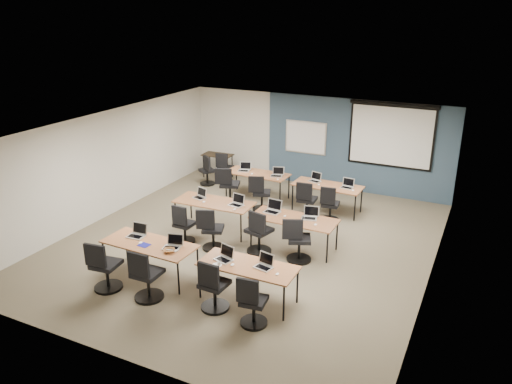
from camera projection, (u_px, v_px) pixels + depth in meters
The scene contains 58 objects.
floor at pixel (248, 242), 11.53m from camera, with size 8.00×9.00×0.02m, color #6B6354.
ceiling at pixel (248, 128), 10.60m from camera, with size 8.00×9.00×0.02m, color white.
wall_back at pixel (316, 141), 14.86m from camera, with size 8.00×0.04×2.70m, color beige.
wall_front at pixel (109, 281), 7.27m from camera, with size 8.00×0.04×2.70m, color beige.
wall_left at pixel (108, 164), 12.70m from camera, with size 0.04×9.00×2.70m, color beige.
wall_right at pixel (437, 219), 9.43m from camera, with size 0.04×9.00×2.70m, color beige.
blue_accent_panel at pixel (357, 146), 14.32m from camera, with size 5.50×0.04×2.70m, color #3D5977.
whiteboard at pixel (306, 138), 14.89m from camera, with size 1.28×0.03×0.98m.
projector_screen at pixel (391, 132), 13.69m from camera, with size 2.40×0.10×1.82m.
training_table_front_left at pixel (149, 245), 9.85m from camera, with size 1.91×0.80×0.73m.
training_table_front_right at pixel (248, 267), 9.02m from camera, with size 1.81×0.75×0.73m.
training_table_mid_left at pixel (214, 203), 11.95m from camera, with size 1.91×0.80×0.73m.
training_table_mid_right at pixel (294, 220), 11.02m from camera, with size 1.91×0.80×0.73m.
training_table_back_left at pixel (257, 175), 14.02m from camera, with size 1.80×0.75×0.73m.
training_table_back_right at pixel (327, 187), 13.06m from camera, with size 1.81×0.76×0.73m.
laptop_0 at pixel (137, 233), 10.12m from camera, with size 0.34×0.29×0.26m.
mouse_0 at pixel (140, 243), 9.82m from camera, with size 0.06×0.10×0.04m, color white.
task_chair_0 at pixel (104, 270), 9.45m from camera, with size 0.54×0.54×1.02m.
laptop_1 at pixel (173, 244), 9.65m from camera, with size 0.33×0.28×0.25m.
mouse_1 at pixel (175, 251), 9.50m from camera, with size 0.06×0.10×0.04m, color white.
task_chair_1 at pixel (146, 279), 9.13m from camera, with size 0.55×0.55×1.02m.
laptop_2 at pixel (225, 256), 9.19m from camera, with size 0.33×0.28×0.25m.
mouse_2 at pixel (232, 265), 8.99m from camera, with size 0.06×0.10×0.04m, color white.
task_chair_2 at pixel (213, 289), 8.82m from camera, with size 0.52×0.52×1.00m.
laptop_3 at pixel (264, 264), 8.92m from camera, with size 0.31×0.27×0.24m.
mouse_3 at pixel (277, 274), 8.67m from camera, with size 0.06×0.09×0.03m, color white.
task_chair_3 at pixel (252, 305), 8.38m from camera, with size 0.47×0.47×0.96m.
laptop_4 at pixel (200, 195), 12.17m from camera, with size 0.31×0.26×0.23m.
mouse_4 at pixel (204, 202), 11.90m from camera, with size 0.06×0.10×0.04m, color white.
task_chair_4 at pixel (183, 227), 11.37m from camera, with size 0.46×0.46×0.95m.
laptop_5 at pixel (237, 202), 11.72m from camera, with size 0.33×0.28×0.25m.
mouse_5 at pixel (235, 209), 11.45m from camera, with size 0.06×0.10×0.04m, color white.
task_chair_5 at pixel (211, 233), 11.05m from camera, with size 0.53×0.51×0.99m.
laptop_6 at pixel (273, 209), 11.33m from camera, with size 0.36×0.31×0.27m.
mouse_6 at pixel (285, 216), 11.08m from camera, with size 0.06×0.09×0.03m, color white.
task_chair_6 at pixel (259, 235), 10.88m from camera, with size 0.55×0.55×1.03m.
laptop_7 at pixel (310, 215), 10.99m from camera, with size 0.34×0.29×0.26m.
mouse_7 at pixel (315, 225), 10.65m from camera, with size 0.06×0.10×0.03m, color white.
task_chair_7 at pixel (297, 243), 10.53m from camera, with size 0.56×0.53×1.01m.
laptop_8 at pixel (244, 169), 14.18m from camera, with size 0.32×0.27×0.24m.
mouse_8 at pixel (252, 174), 13.89m from camera, with size 0.06×0.09×0.03m, color white.
task_chair_8 at pixel (228, 189), 13.66m from camera, with size 0.60×0.57×1.05m.
laptop_9 at pixel (277, 174), 13.74m from camera, with size 0.32×0.27×0.24m.
mouse_9 at pixel (278, 179), 13.46m from camera, with size 0.06×0.09×0.03m, color white.
task_chair_9 at pixel (260, 196), 13.20m from camera, with size 0.53×0.51×0.99m.
laptop_10 at pixel (315, 179), 13.33m from camera, with size 0.30×0.26×0.23m.
mouse_10 at pixel (319, 185), 13.04m from camera, with size 0.06×0.09×0.03m, color white.
task_chair_10 at pixel (306, 203), 12.74m from camera, with size 0.51×0.51×0.99m.
laptop_11 at pixel (347, 185), 12.85m from camera, with size 0.31×0.26×0.24m.
mouse_11 at pixel (353, 190), 12.64m from camera, with size 0.06×0.10×0.04m, color white.
task_chair_11 at pixel (330, 207), 12.52m from camera, with size 0.47×0.47×0.95m.
blue_mousepad at pixel (144, 245), 9.75m from camera, with size 0.22×0.19×0.01m, color navy.
snack_bowl at pixel (169, 251), 9.48m from camera, with size 0.22×0.22×0.05m, color brown.
snack_plate at pixel (217, 265), 8.99m from camera, with size 0.18×0.18×0.01m, color white.
coffee_cup at pixel (219, 264), 8.95m from camera, with size 0.06×0.06×0.06m, color silver.
utility_table at pixel (218, 157), 15.73m from camera, with size 0.94×0.52×0.75m.
spare_chair_a at pixel (225, 170), 15.33m from camera, with size 0.47×0.47×0.96m.
spare_chair_b at pixel (207, 173), 15.12m from camera, with size 0.52×0.46×0.95m.
Camera 1 is at (4.71, -9.29, 5.10)m, focal length 35.00 mm.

